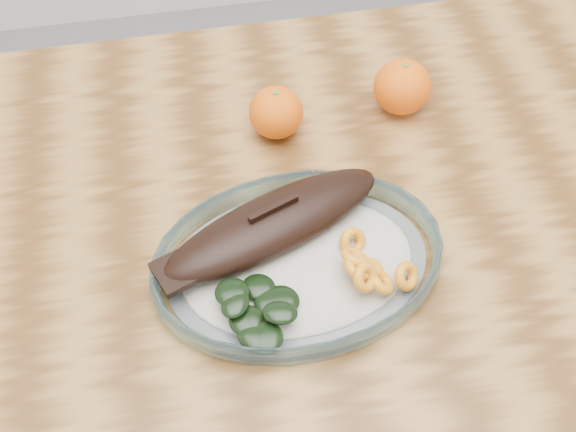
{
  "coord_description": "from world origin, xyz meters",
  "views": [
    {
      "loc": [
        -0.11,
        -0.48,
        1.41
      ],
      "look_at": [
        -0.02,
        0.02,
        0.77
      ],
      "focal_mm": 45.0,
      "sensor_mm": 36.0,
      "label": 1
    }
  ],
  "objects_px": {
    "plated_meal": "(297,258)",
    "orange_right": "(402,87)",
    "orange_left": "(276,113)",
    "dining_table": "(307,283)"
  },
  "relations": [
    {
      "from": "plated_meal",
      "to": "orange_left",
      "type": "bearing_deg",
      "value": 81.15
    },
    {
      "from": "plated_meal",
      "to": "orange_left",
      "type": "distance_m",
      "value": 0.21
    },
    {
      "from": "plated_meal",
      "to": "dining_table",
      "type": "bearing_deg",
      "value": 56.42
    },
    {
      "from": "plated_meal",
      "to": "orange_left",
      "type": "height_order",
      "value": "plated_meal"
    },
    {
      "from": "orange_left",
      "to": "orange_right",
      "type": "distance_m",
      "value": 0.17
    },
    {
      "from": "dining_table",
      "to": "orange_right",
      "type": "height_order",
      "value": "orange_right"
    },
    {
      "from": "dining_table",
      "to": "plated_meal",
      "type": "relative_size",
      "value": 1.94
    },
    {
      "from": "plated_meal",
      "to": "orange_right",
      "type": "relative_size",
      "value": 8.32
    },
    {
      "from": "orange_left",
      "to": "orange_right",
      "type": "height_order",
      "value": "orange_right"
    },
    {
      "from": "dining_table",
      "to": "orange_left",
      "type": "relative_size",
      "value": 17.53
    }
  ]
}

